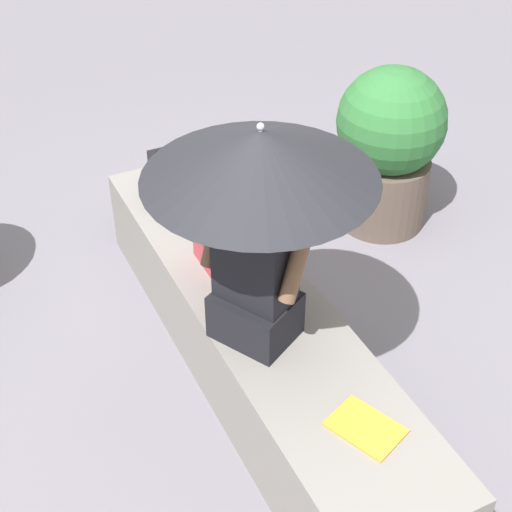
{
  "coord_description": "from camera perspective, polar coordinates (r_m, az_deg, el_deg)",
  "views": [
    {
      "loc": [
        -2.48,
        1.21,
        2.9
      ],
      "look_at": [
        -0.1,
        0.05,
        0.84
      ],
      "focal_mm": 54.63,
      "sensor_mm": 36.0,
      "label": 1
    }
  ],
  "objects": [
    {
      "name": "stone_bench",
      "position": [
        3.83,
        0.04,
        -6.01
      ],
      "size": [
        2.72,
        0.6,
        0.49
      ],
      "primitive_type": "cube",
      "color": "gray",
      "rests_on": "ground"
    },
    {
      "name": "parasol",
      "position": [
        3.05,
        0.32,
        7.4
      ],
      "size": [
        0.97,
        0.97,
        1.0
      ],
      "color": "#B7B7BC",
      "rests_on": "stone_bench"
    },
    {
      "name": "tote_bag_canvas",
      "position": [
        4.3,
        -6.2,
        5.71
      ],
      "size": [
        0.25,
        0.19,
        0.29
      ],
      "color": "black",
      "rests_on": "stone_bench"
    },
    {
      "name": "handbag_black",
      "position": [
        3.75,
        -2.69,
        1.38
      ],
      "size": [
        0.32,
        0.23,
        0.37
      ],
      "color": "#B2333D",
      "rests_on": "stone_bench"
    },
    {
      "name": "planter_near",
      "position": [
        4.8,
        9.71,
        8.08
      ],
      "size": [
        0.66,
        0.66,
        1.04
      ],
      "color": "brown",
      "rests_on": "ground"
    },
    {
      "name": "magazine",
      "position": [
        3.15,
        8.03,
        -12.33
      ],
      "size": [
        0.34,
        0.29,
        0.01
      ],
      "primitive_type": "cube",
      "rotation": [
        0.0,
        0.0,
        0.39
      ],
      "color": "gold",
      "rests_on": "stone_bench"
    },
    {
      "name": "person_seated",
      "position": [
        3.24,
        -0.05,
        -0.69
      ],
      "size": [
        0.51,
        0.41,
        0.9
      ],
      "color": "black",
      "rests_on": "stone_bench"
    },
    {
      "name": "ground_plane",
      "position": [
        4.01,
        0.04,
        -8.55
      ],
      "size": [
        14.0,
        14.0,
        0.0
      ],
      "primitive_type": "plane",
      "color": "slate"
    }
  ]
}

